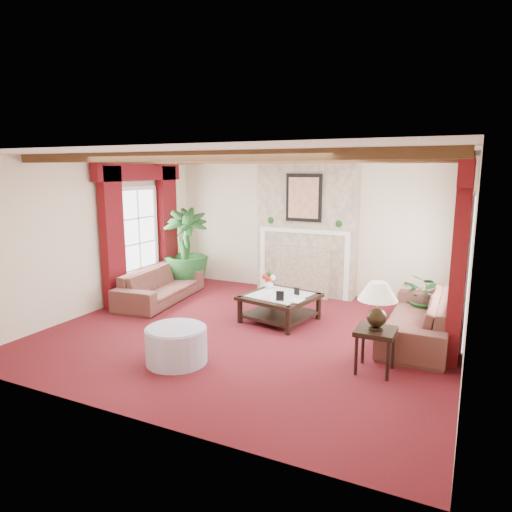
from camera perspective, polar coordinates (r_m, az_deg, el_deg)
The scene contains 23 objects.
floor at distance 7.17m, azimuth -0.69°, elevation -9.52°, with size 6.00×6.00×0.00m, color #410B0F.
ceiling at distance 6.73m, azimuth -0.74°, elevation 12.59°, with size 6.00×6.00×0.00m, color white.
back_wall at distance 9.34m, azimuth 6.80°, elevation 3.70°, with size 6.00×0.02×2.70m, color beige.
left_wall at distance 8.57m, azimuth -19.02°, elevation 2.56°, with size 0.02×5.50×2.70m, color beige.
right_wall at distance 6.14m, azimuth 25.29°, elevation -0.95°, with size 0.02×5.50×2.70m, color beige.
ceiling_beams at distance 6.73m, azimuth -0.74°, elevation 12.08°, with size 6.00×3.00×0.12m, color #382011, non-canonical shape.
fireplace at distance 9.09m, azimuth 6.57°, elevation 12.04°, with size 2.00×0.52×2.70m, color tan, non-canonical shape.
french_door_left at distance 9.22m, azimuth -14.80°, elevation 8.20°, with size 0.10×1.10×2.16m, color white, non-canonical shape.
french_door_right at distance 7.04m, azimuth 25.65°, elevation 6.82°, with size 0.10×1.10×2.16m, color white, non-canonical shape.
curtains_left at distance 9.14m, azimuth -14.40°, elevation 10.83°, with size 0.20×2.40×2.55m, color #4B0A11, non-canonical shape.
curtains_right at distance 7.03m, azimuth 25.03°, elevation 10.30°, with size 0.20×2.40×2.55m, color #4B0A11, non-canonical shape.
sofa_left at distance 8.91m, azimuth -11.86°, elevation -2.92°, with size 0.87×2.18×0.83m, color #3E101D.
sofa_right at distance 7.19m, azimuth 19.76°, elevation -6.38°, with size 0.67×2.28×0.89m, color #3E101D.
potted_palm at distance 9.77m, azimuth -8.77°, elevation -1.25°, with size 1.79×1.91×0.95m, color black.
small_plant at distance 8.07m, azimuth 20.47°, elevation -5.54°, with size 1.06×1.08×0.63m, color black.
coffee_table at distance 7.64m, azimuth 2.98°, elevation -6.49°, with size 1.08×1.08×0.44m, color black, non-canonical shape.
side_table at distance 5.96m, azimuth 14.64°, elevation -11.34°, with size 0.47×0.47×0.56m, color black, non-canonical shape.
ottoman at distance 6.14m, azimuth -9.93°, elevation -10.93°, with size 0.80×0.80×0.47m, color #9991A4.
table_lamp at distance 5.77m, azimuth 14.92°, elevation -5.95°, with size 0.48×0.48×0.61m, color black, non-canonical shape.
flower_vase at distance 7.95m, azimuth 1.59°, elevation -3.51°, with size 0.19×0.20×0.17m, color silver.
book at distance 7.24m, azimuth 4.36°, elevation -4.53°, with size 0.20×0.04×0.27m, color black.
photo_frame_a at distance 7.20m, azimuth 3.02°, elevation -5.04°, with size 0.13×0.02×0.17m, color black, non-canonical shape.
photo_frame_b at distance 7.56m, azimuth 5.12°, elevation -4.45°, with size 0.10×0.02×0.13m, color black, non-canonical shape.
Camera 1 is at (2.98, -6.03, 2.48)m, focal length 32.00 mm.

